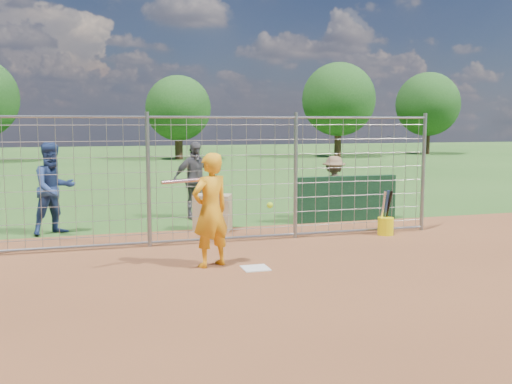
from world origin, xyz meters
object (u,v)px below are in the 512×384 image
object	(u,v)px
bucket_with_bats	(386,224)
equipment_bin	(213,212)
batter	(211,210)
bystander_a	(54,188)
bystander_b	(195,180)
bystander_c	(334,188)

from	to	relation	value
bucket_with_bats	equipment_bin	bearing A→B (deg)	155.48
batter	bucket_with_bats	bearing A→B (deg)	176.63
equipment_bin	bucket_with_bats	distance (m)	3.79
bystander_a	equipment_bin	bearing A→B (deg)	-38.08
bucket_with_bats	batter	bearing A→B (deg)	-159.02
equipment_bin	bystander_b	bearing A→B (deg)	117.33
batter	bystander_a	world-z (taller)	bystander_a
bystander_a	batter	bearing A→B (deg)	-83.24
equipment_bin	bystander_a	bearing A→B (deg)	-165.12
batter	bystander_c	size ratio (longest dim) A/B	1.21
batter	bystander_a	bearing A→B (deg)	-78.59
bystander_a	bucket_with_bats	world-z (taller)	bystander_a
bystander_c	bucket_with_bats	bearing A→B (deg)	105.59
batter	bystander_c	xyz separation A→B (m)	(3.89, 3.76, -0.17)
batter	equipment_bin	size ratio (longest dim) A/B	2.38
equipment_bin	bucket_with_bats	size ratio (longest dim) A/B	0.82
batter	equipment_bin	distance (m)	3.28
bystander_a	bystander_c	size ratio (longest dim) A/B	1.26
bystander_c	equipment_bin	xyz separation A→B (m)	(-3.19, -0.61, -0.39)
bystander_a	equipment_bin	world-z (taller)	bystander_a
batter	bystander_b	size ratio (longest dim) A/B	0.99
bystander_c	equipment_bin	size ratio (longest dim) A/B	1.97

